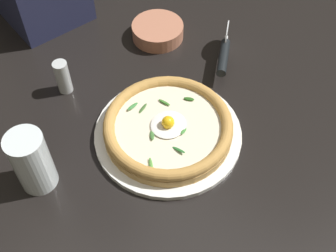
% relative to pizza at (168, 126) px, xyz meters
% --- Properties ---
extents(ground_plane, '(2.40, 2.40, 0.03)m').
position_rel_pizza_xyz_m(ground_plane, '(-0.04, 0.02, -0.05)').
color(ground_plane, black).
rests_on(ground_plane, ground).
extents(pizza_plate, '(0.31, 0.31, 0.01)m').
position_rel_pizza_xyz_m(pizza_plate, '(0.00, 0.00, -0.02)').
color(pizza_plate, white).
rests_on(pizza_plate, ground).
extents(pizza, '(0.26, 0.26, 0.05)m').
position_rel_pizza_xyz_m(pizza, '(0.00, 0.00, 0.00)').
color(pizza, tan).
rests_on(pizza, pizza_plate).
extents(side_bowl, '(0.13, 0.13, 0.04)m').
position_rel_pizza_xyz_m(side_bowl, '(0.20, 0.24, -0.01)').
color(side_bowl, '#B77256').
rests_on(side_bowl, ground).
extents(pizza_cutter, '(0.14, 0.10, 0.08)m').
position_rel_pizza_xyz_m(pizza_cutter, '(0.24, 0.06, 0.01)').
color(pizza_cutter, silver).
rests_on(pizza_cutter, ground).
extents(drinking_glass, '(0.07, 0.07, 0.13)m').
position_rel_pizza_xyz_m(drinking_glass, '(-0.25, 0.10, 0.03)').
color(drinking_glass, silver).
rests_on(drinking_glass, ground).
extents(pepper_shaker, '(0.03, 0.03, 0.08)m').
position_rel_pizza_xyz_m(pepper_shaker, '(-0.07, 0.26, 0.01)').
color(pepper_shaker, silver).
rests_on(pepper_shaker, ground).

